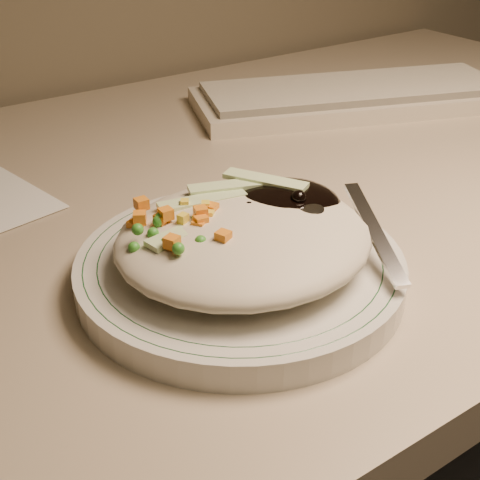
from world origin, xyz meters
TOP-DOWN VIEW (x-y plane):
  - desk at (0.00, 1.38)m, footprint 1.40×0.70m
  - plate at (-0.08, 1.22)m, footprint 0.25×0.25m
  - plate_rim at (-0.08, 1.22)m, footprint 0.23×0.23m
  - meal at (-0.07, 1.22)m, footprint 0.21×0.19m
  - keyboard at (0.28, 1.47)m, footprint 0.43×0.28m

SIDE VIEW (x-z plane):
  - desk at x=0.00m, z-range 0.17..0.91m
  - plate at x=-0.08m, z-range 0.74..0.76m
  - keyboard at x=0.28m, z-range 0.74..0.77m
  - plate_rim at x=-0.08m, z-range 0.76..0.76m
  - meal at x=-0.07m, z-range 0.76..0.81m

